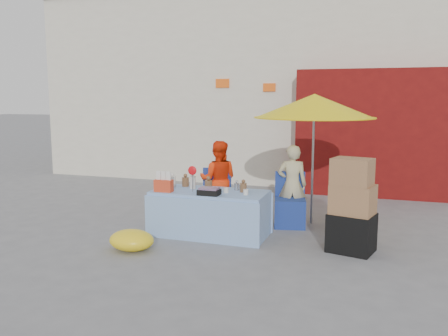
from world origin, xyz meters
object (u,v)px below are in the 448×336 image
(vendor_beige, at_px, (292,185))
(vendor_orange, at_px, (218,180))
(market_table, at_px, (209,212))
(umbrella, at_px, (314,107))
(chair_left, at_px, (216,205))
(box_stack, at_px, (352,209))
(chair_right, at_px, (290,210))

(vendor_beige, bearing_deg, vendor_orange, -11.71)
(market_table, height_order, umbrella, umbrella)
(umbrella, bearing_deg, vendor_orange, -174.47)
(vendor_beige, bearing_deg, umbrella, -165.14)
(chair_left, bearing_deg, vendor_orange, 76.93)
(umbrella, bearing_deg, vendor_beige, -153.43)
(box_stack, bearing_deg, vendor_orange, 153.29)
(vendor_beige, height_order, box_stack, vendor_beige)
(umbrella, xyz_separation_m, box_stack, (0.70, -1.28, -1.31))
(chair_left, xyz_separation_m, chair_right, (1.25, 0.00, 0.00))
(umbrella, height_order, box_stack, umbrella)
(umbrella, bearing_deg, chair_left, -169.62)
(market_table, bearing_deg, chair_right, 39.86)
(chair_left, xyz_separation_m, umbrella, (1.55, 0.28, 1.64))
(chair_right, relative_size, box_stack, 0.68)
(market_table, height_order, chair_right, market_table)
(vendor_beige, bearing_deg, box_stack, 119.71)
(umbrella, bearing_deg, chair_right, -136.82)
(chair_left, bearing_deg, chair_right, -11.71)
(market_table, height_order, chair_left, market_table)
(vendor_orange, relative_size, vendor_beige, 1.02)
(chair_left, bearing_deg, umbrella, -1.33)
(market_table, distance_m, box_stack, 2.07)
(market_table, distance_m, chair_right, 1.36)
(chair_left, relative_size, chair_right, 1.00)
(chair_left, relative_size, box_stack, 0.68)
(chair_right, bearing_deg, umbrella, 31.48)
(vendor_orange, bearing_deg, box_stack, 141.58)
(market_table, relative_size, vendor_beige, 1.35)
(chair_right, xyz_separation_m, vendor_beige, (0.00, 0.13, 0.39))
(market_table, relative_size, vendor_orange, 1.32)
(vendor_orange, distance_m, box_stack, 2.52)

